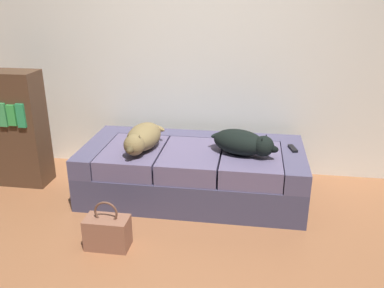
{
  "coord_description": "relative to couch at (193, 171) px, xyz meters",
  "views": [
    {
      "loc": [
        0.5,
        -2.2,
        1.81
      ],
      "look_at": [
        0.0,
        1.09,
        0.52
      ],
      "focal_mm": 38.22,
      "sensor_mm": 36.0,
      "label": 1
    }
  ],
  "objects": [
    {
      "name": "couch",
      "position": [
        0.0,
        0.0,
        0.0
      ],
      "size": [
        1.96,
        0.94,
        0.47
      ],
      "color": "#42405B",
      "rests_on": "ground"
    },
    {
      "name": "handbag",
      "position": [
        -0.5,
        -0.9,
        -0.11
      ],
      "size": [
        0.32,
        0.18,
        0.38
      ],
      "color": "#8C5B44",
      "rests_on": "ground"
    },
    {
      "name": "tv_remote",
      "position": [
        0.87,
        0.07,
        0.25
      ],
      "size": [
        0.08,
        0.16,
        0.02
      ],
      "primitive_type": "cube",
      "rotation": [
        0.0,
        0.0,
        0.24
      ],
      "color": "black",
      "rests_on": "couch"
    },
    {
      "name": "bookshelf",
      "position": [
        -1.71,
        0.02,
        0.32
      ],
      "size": [
        0.56,
        0.3,
        1.1
      ],
      "color": "#4F3523",
      "rests_on": "ground"
    },
    {
      "name": "back_wall",
      "position": [
        0.0,
        0.67,
        1.17
      ],
      "size": [
        6.4,
        0.1,
        2.8
      ],
      "primitive_type": "cube",
      "color": "silver",
      "rests_on": "ground"
    },
    {
      "name": "dog_tan",
      "position": [
        -0.42,
        -0.12,
        0.35
      ],
      "size": [
        0.32,
        0.64,
        0.22
      ],
      "color": "olive",
      "rests_on": "couch"
    },
    {
      "name": "dog_dark",
      "position": [
        0.44,
        -0.1,
        0.34
      ],
      "size": [
        0.6,
        0.41,
        0.21
      ],
      "color": "black",
      "rests_on": "couch"
    },
    {
      "name": "ground_plane",
      "position": [
        0.0,
        -1.14,
        -0.23
      ],
      "size": [
        10.0,
        10.0,
        0.0
      ],
      "primitive_type": "plane",
      "color": "#9A5F3B"
    }
  ]
}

